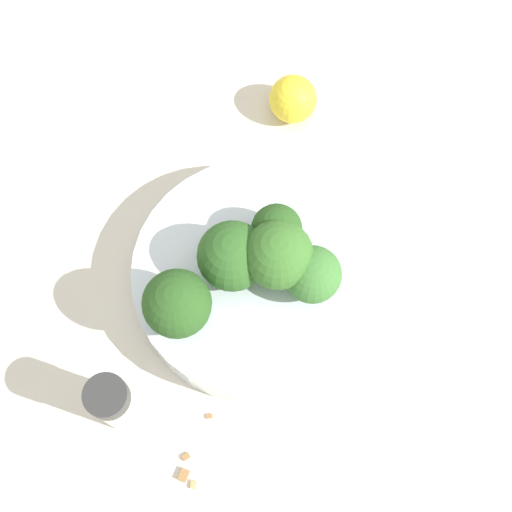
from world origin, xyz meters
name	(u,v)px	position (x,y,z in m)	size (l,w,h in m)	color
ground_plane	(256,286)	(0.00, 0.00, 0.00)	(3.00, 3.00, 0.00)	beige
bowl	(256,278)	(0.00, 0.00, 0.02)	(0.21, 0.21, 0.04)	silver
broccoli_floret_0	(278,256)	(0.01, -0.01, 0.08)	(0.06, 0.06, 0.07)	#7A9E5B
broccoli_floret_1	(232,256)	(-0.01, 0.02, 0.07)	(0.06, 0.06, 0.06)	#84AD66
broccoli_floret_2	(312,275)	(0.02, -0.04, 0.07)	(0.05, 0.05, 0.05)	#84AD66
broccoli_floret_3	(177,304)	(-0.07, 0.02, 0.08)	(0.06, 0.06, 0.06)	#84AD66
broccoli_floret_4	(277,230)	(0.03, 0.01, 0.07)	(0.04, 0.04, 0.05)	#84AD66
pepper_shaker	(115,403)	(-0.16, 0.01, 0.04)	(0.03, 0.03, 0.08)	silver
lemon_wedge	(293,99)	(0.16, 0.10, 0.02)	(0.05, 0.05, 0.05)	yellow
almond_crumb_0	(183,475)	(-0.16, -0.07, 0.00)	(0.01, 0.01, 0.01)	olive
almond_crumb_1	(193,485)	(-0.16, -0.08, 0.00)	(0.01, 0.00, 0.01)	tan
almond_crumb_2	(209,416)	(-0.11, -0.05, 0.00)	(0.01, 0.00, 0.01)	olive
almond_crumb_3	(186,457)	(-0.15, -0.06, 0.00)	(0.01, 0.00, 0.01)	olive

